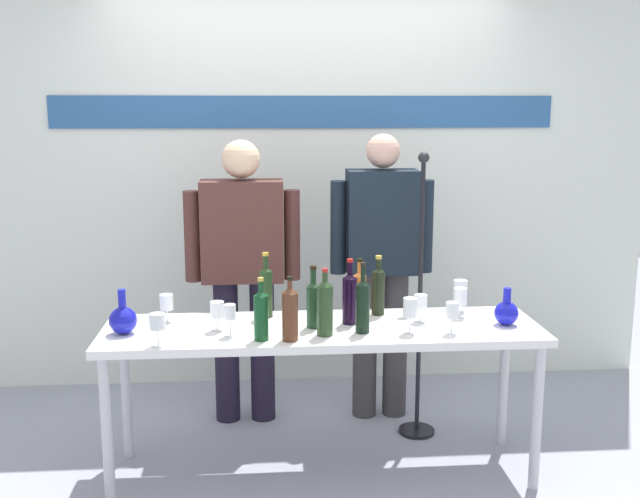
# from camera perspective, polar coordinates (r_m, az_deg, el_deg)

# --- Properties ---
(ground_plane) EXTENTS (10.00, 10.00, 0.00)m
(ground_plane) POSITION_cam_1_polar(r_m,az_deg,el_deg) (3.90, 0.18, -16.66)
(ground_plane) COLOR #9497A6
(back_wall) EXTENTS (4.52, 0.11, 3.00)m
(back_wall) POSITION_cam_1_polar(r_m,az_deg,el_deg) (4.82, -1.14, 7.30)
(back_wall) COLOR silver
(back_wall) RESTS_ON ground
(display_table) EXTENTS (2.11, 0.59, 0.76)m
(display_table) POSITION_cam_1_polar(r_m,az_deg,el_deg) (3.64, 0.19, -6.98)
(display_table) COLOR white
(display_table) RESTS_ON ground
(decanter_blue_left) EXTENTS (0.13, 0.13, 0.21)m
(decanter_blue_left) POSITION_cam_1_polar(r_m,az_deg,el_deg) (3.60, -14.85, -5.22)
(decanter_blue_left) COLOR #161AAF
(decanter_blue_left) RESTS_ON display_table
(decanter_blue_right) EXTENTS (0.12, 0.12, 0.18)m
(decanter_blue_right) POSITION_cam_1_polar(r_m,az_deg,el_deg) (3.74, 14.08, -4.71)
(decanter_blue_right) COLOR #161AC0
(decanter_blue_right) RESTS_ON display_table
(presenter_left) EXTENTS (0.65, 0.22, 1.62)m
(presenter_left) POSITION_cam_1_polar(r_m,az_deg,el_deg) (4.22, -5.92, -1.01)
(presenter_left) COLOR black
(presenter_left) RESTS_ON ground
(presenter_right) EXTENTS (0.59, 0.22, 1.65)m
(presenter_right) POSITION_cam_1_polar(r_m,az_deg,el_deg) (4.27, 4.72, -0.81)
(presenter_right) COLOR #373537
(presenter_right) RESTS_ON ground
(wine_bottle_0) EXTENTS (0.07, 0.07, 0.32)m
(wine_bottle_0) POSITION_cam_1_polar(r_m,az_deg,el_deg) (3.45, 0.40, -4.40)
(wine_bottle_0) COLOR #233C1E
(wine_bottle_0) RESTS_ON display_table
(wine_bottle_1) EXTENTS (0.07, 0.07, 0.29)m
(wine_bottle_1) POSITION_cam_1_polar(r_m,az_deg,el_deg) (3.39, -4.53, -4.95)
(wine_bottle_1) COLOR #0F401D
(wine_bottle_1) RESTS_ON display_table
(wine_bottle_2) EXTENTS (0.07, 0.07, 0.34)m
(wine_bottle_2) POSITION_cam_1_polar(r_m,az_deg,el_deg) (3.49, 3.29, -4.25)
(wine_bottle_2) COLOR black
(wine_bottle_2) RESTS_ON display_table
(wine_bottle_3) EXTENTS (0.07, 0.07, 0.33)m
(wine_bottle_3) POSITION_cam_1_polar(r_m,az_deg,el_deg) (3.75, -4.16, -3.11)
(wine_bottle_3) COLOR #1F3819
(wine_bottle_3) RESTS_ON display_table
(wine_bottle_4) EXTENTS (0.07, 0.07, 0.30)m
(wine_bottle_4) POSITION_cam_1_polar(r_m,az_deg,el_deg) (3.57, -0.52, -4.09)
(wine_bottle_4) COLOR #19381E
(wine_bottle_4) RESTS_ON display_table
(wine_bottle_5) EXTENTS (0.07, 0.07, 0.29)m
(wine_bottle_5) POSITION_cam_1_polar(r_m,az_deg,el_deg) (3.80, 3.05, -3.21)
(wine_bottle_5) COLOR orange
(wine_bottle_5) RESTS_ON display_table
(wine_bottle_6) EXTENTS (0.07, 0.07, 0.31)m
(wine_bottle_6) POSITION_cam_1_polar(r_m,az_deg,el_deg) (3.80, 4.48, -3.06)
(wine_bottle_6) COLOR black
(wine_bottle_6) RESTS_ON display_table
(wine_bottle_7) EXTENTS (0.07, 0.07, 0.30)m
(wine_bottle_7) POSITION_cam_1_polar(r_m,az_deg,el_deg) (3.37, -2.31, -4.88)
(wine_bottle_7) COLOR #532C19
(wine_bottle_7) RESTS_ON display_table
(wine_bottle_8) EXTENTS (0.07, 0.07, 0.32)m
(wine_bottle_8) POSITION_cam_1_polar(r_m,az_deg,el_deg) (3.63, 2.29, -3.66)
(wine_bottle_8) COLOR black
(wine_bottle_8) RESTS_ON display_table
(wine_glass_left_0) EXTENTS (0.07, 0.07, 0.14)m
(wine_glass_left_0) POSITION_cam_1_polar(r_m,az_deg,el_deg) (3.56, -7.88, -4.68)
(wine_glass_left_0) COLOR white
(wine_glass_left_0) RESTS_ON display_table
(wine_glass_left_1) EXTENTS (0.07, 0.07, 0.14)m
(wine_glass_left_1) POSITION_cam_1_polar(r_m,az_deg,el_deg) (3.74, -11.67, -4.05)
(wine_glass_left_1) COLOR white
(wine_glass_left_1) RESTS_ON display_table
(wine_glass_left_2) EXTENTS (0.07, 0.07, 0.15)m
(wine_glass_left_2) POSITION_cam_1_polar(r_m,az_deg,el_deg) (3.37, -12.35, -5.51)
(wine_glass_left_2) COLOR white
(wine_glass_left_2) RESTS_ON display_table
(wine_glass_left_3) EXTENTS (0.06, 0.06, 0.15)m
(wine_glass_left_3) POSITION_cam_1_polar(r_m,az_deg,el_deg) (3.47, -6.92, -4.89)
(wine_glass_left_3) COLOR white
(wine_glass_left_3) RESTS_ON display_table
(wine_glass_right_0) EXTENTS (0.06, 0.06, 0.15)m
(wine_glass_right_0) POSITION_cam_1_polar(r_m,az_deg,el_deg) (3.53, 10.08, -4.71)
(wine_glass_right_0) COLOR white
(wine_glass_right_0) RESTS_ON display_table
(wine_glass_right_1) EXTENTS (0.07, 0.07, 0.17)m
(wine_glass_right_1) POSITION_cam_1_polar(r_m,az_deg,el_deg) (3.51, 6.92, -4.51)
(wine_glass_right_1) COLOR white
(wine_glass_right_1) RESTS_ON display_table
(wine_glass_right_2) EXTENTS (0.07, 0.07, 0.15)m
(wine_glass_right_2) POSITION_cam_1_polar(r_m,az_deg,el_deg) (3.81, 10.68, -3.64)
(wine_glass_right_2) COLOR white
(wine_glass_right_2) RESTS_ON display_table
(wine_glass_right_3) EXTENTS (0.07, 0.07, 0.16)m
(wine_glass_right_3) POSITION_cam_1_polar(r_m,az_deg,el_deg) (3.91, 10.70, -3.04)
(wine_glass_right_3) COLOR white
(wine_glass_right_3) RESTS_ON display_table
(wine_glass_right_4) EXTENTS (0.06, 0.06, 0.14)m
(wine_glass_right_4) POSITION_cam_1_polar(r_m,az_deg,el_deg) (3.70, 7.70, -4.07)
(wine_glass_right_4) COLOR white
(wine_glass_right_4) RESTS_ON display_table
(microphone_stand) EXTENTS (0.20, 0.20, 1.57)m
(microphone_stand) POSITION_cam_1_polar(r_m,az_deg,el_deg) (4.15, 7.58, -7.10)
(microphone_stand) COLOR black
(microphone_stand) RESTS_ON ground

